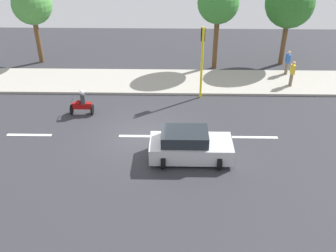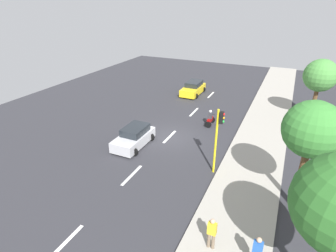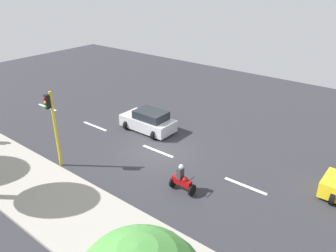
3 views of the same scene
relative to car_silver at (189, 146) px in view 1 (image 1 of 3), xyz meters
name	(u,v)px [view 1 (image 1 of 3)]	position (x,y,z in m)	size (l,w,h in m)	color
ground_plane	(142,137)	(1.94, 2.47, -0.76)	(40.00, 60.00, 0.10)	#2D2D33
sidewalk	(150,81)	(8.94, 2.47, -0.63)	(4.00, 60.00, 0.15)	#9E998E
lane_stripe_north	(255,137)	(1.94, -3.53, -0.70)	(0.20, 2.40, 0.01)	white
lane_stripe_mid	(141,136)	(1.94, 2.47, -0.70)	(0.20, 2.40, 0.01)	white
lane_stripe_south	(29,135)	(1.94, 8.47, -0.70)	(0.20, 2.40, 0.01)	white
car_silver	(189,146)	(0.00, 0.00, 0.00)	(2.24, 3.92, 1.52)	#B7B7BC
motorcycle	(82,104)	(4.33, 6.08, -0.07)	(0.60, 1.30, 1.53)	black
pedestrian_near_signal	(292,73)	(8.31, -6.98, 0.35)	(0.40, 0.24, 1.69)	#72604C
pedestrian_by_tree	(288,62)	(10.30, -7.18, 0.35)	(0.40, 0.24, 1.69)	#72604C
traffic_light_corner	(202,53)	(6.79, -0.90, 2.22)	(0.49, 0.24, 4.50)	yellow
street_tree_center	(218,3)	(11.69, -2.20, 4.00)	(2.88, 2.88, 6.21)	brown
street_tree_south	(32,5)	(12.65, 11.07, 3.62)	(2.88, 2.88, 5.81)	brown
street_tree_north	(290,4)	(12.62, -7.37, 3.81)	(3.48, 3.48, 6.29)	brown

